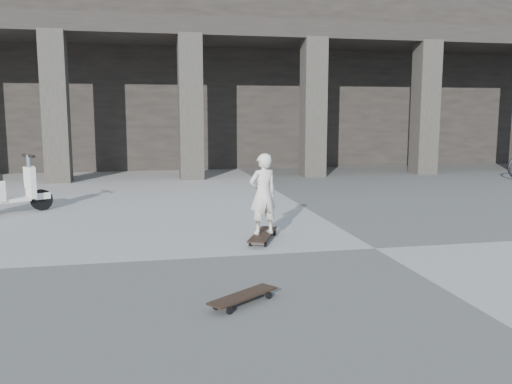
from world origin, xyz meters
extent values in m
plane|color=#4E4E4B|center=(0.00, 0.00, 0.00)|extent=(90.00, 90.00, 0.00)
cube|color=black|center=(0.00, 14.00, 3.00)|extent=(28.00, 6.00, 6.00)
cube|color=black|center=(0.00, 9.60, 4.20)|extent=(28.00, 2.80, 0.50)
cube|color=#302E28|center=(-5.36, 8.50, 2.00)|extent=(0.65, 0.65, 4.00)
cube|color=#302E28|center=(-1.79, 8.50, 2.00)|extent=(0.65, 0.65, 4.00)
cube|color=#302E28|center=(1.79, 8.50, 2.00)|extent=(0.65, 0.65, 4.00)
cube|color=#302E28|center=(5.36, 8.50, 2.00)|extent=(0.65, 0.65, 4.00)
cube|color=black|center=(-1.42, 0.77, 0.09)|extent=(0.65, 1.07, 0.02)
cube|color=#B2B2B7|center=(-1.27, 1.11, 0.05)|extent=(0.22, 0.14, 0.03)
cube|color=#B2B2B7|center=(-1.57, 0.43, 0.05)|extent=(0.22, 0.14, 0.03)
cylinder|color=black|center=(-1.37, 1.16, 0.04)|extent=(0.06, 0.08, 0.08)
cylinder|color=black|center=(-1.17, 1.07, 0.04)|extent=(0.06, 0.08, 0.08)
cylinder|color=black|center=(-1.67, 0.48, 0.04)|extent=(0.06, 0.08, 0.08)
cylinder|color=black|center=(-1.47, 0.39, 0.04)|extent=(0.06, 0.08, 0.08)
cube|color=black|center=(-2.18, -1.79, 0.09)|extent=(0.77, 0.64, 0.02)
cube|color=#B2B2B7|center=(-1.96, -1.62, 0.05)|extent=(0.15, 0.18, 0.03)
cube|color=#B2B2B7|center=(-2.41, -1.96, 0.05)|extent=(0.15, 0.18, 0.03)
cylinder|color=black|center=(-2.01, -1.55, 0.04)|extent=(0.07, 0.07, 0.07)
cylinder|color=black|center=(-1.90, -1.70, 0.04)|extent=(0.07, 0.07, 0.07)
cylinder|color=black|center=(-2.46, -1.89, 0.04)|extent=(0.07, 0.07, 0.07)
cylinder|color=black|center=(-2.36, -2.03, 0.04)|extent=(0.07, 0.07, 0.07)
imported|color=silver|center=(-1.42, 0.77, 0.69)|extent=(0.49, 0.39, 1.18)
cylinder|color=black|center=(-5.05, 4.07, 0.20)|extent=(0.40, 0.30, 0.40)
cube|color=silver|center=(-5.51, 3.78, 0.26)|extent=(0.65, 0.55, 0.07)
cube|color=silver|center=(-5.22, 3.96, 0.56)|extent=(0.27, 0.34, 0.59)
cube|color=silver|center=(-5.05, 4.07, 0.28)|extent=(0.33, 0.28, 0.12)
cylinder|color=#B2B2B7|center=(-5.22, 3.96, 0.93)|extent=(0.13, 0.13, 0.30)
cylinder|color=black|center=(-5.22, 3.96, 1.06)|extent=(0.32, 0.46, 0.06)
sphere|color=white|center=(-5.17, 4.00, 0.81)|extent=(0.12, 0.12, 0.12)
camera|label=1|loc=(-3.09, -6.81, 1.86)|focal=38.00mm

